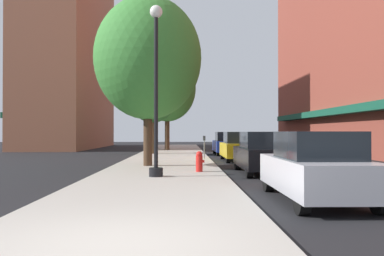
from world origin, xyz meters
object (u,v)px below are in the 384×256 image
(tree_far, at_px, (167,89))
(car_blue, at_px, (227,144))
(tree_mid, at_px, (148,58))
(car_yellow, at_px, (239,147))
(fire_hydrant, at_px, (199,161))
(lamppost, at_px, (156,87))
(car_silver, at_px, (315,167))
(parking_meter_near, at_px, (204,144))
(car_black, at_px, (263,153))
(tree_near, at_px, (153,94))

(tree_far, xyz_separation_m, car_blue, (4.53, -5.10, -4.52))
(tree_mid, xyz_separation_m, tree_far, (0.23, 15.95, 0.31))
(car_yellow, distance_m, car_blue, 6.36)
(tree_far, bearing_deg, car_yellow, -68.41)
(fire_hydrant, bearing_deg, tree_mid, 127.94)
(lamppost, relative_size, tree_far, 0.74)
(car_silver, bearing_deg, lamppost, 130.52)
(parking_meter_near, bearing_deg, car_blue, 72.27)
(lamppost, height_order, fire_hydrant, lamppost)
(parking_meter_near, xyz_separation_m, car_black, (1.95, -7.24, -0.14))
(lamppost, xyz_separation_m, parking_meter_near, (2.13, 9.30, -2.25))
(fire_hydrant, bearing_deg, tree_near, 101.89)
(parking_meter_near, distance_m, car_silver, 13.84)
(tree_far, distance_m, car_silver, 25.70)
(tree_far, bearing_deg, tree_mid, -90.81)
(lamppost, xyz_separation_m, car_yellow, (4.08, 9.03, -2.39))
(tree_near, distance_m, car_black, 14.52)
(lamppost, xyz_separation_m, car_blue, (4.08, 15.39, -2.39))
(car_yellow, bearing_deg, tree_near, 132.62)
(tree_near, distance_m, car_yellow, 8.82)
(tree_near, distance_m, car_silver, 20.52)
(fire_hydrant, height_order, parking_meter_near, parking_meter_near)
(lamppost, bearing_deg, tree_near, 94.81)
(tree_mid, relative_size, tree_far, 0.96)
(tree_near, height_order, car_yellow, tree_near)
(tree_mid, height_order, tree_far, tree_far)
(car_blue, bearing_deg, fire_hydrant, -100.27)
(car_yellow, bearing_deg, tree_far, 112.72)
(car_black, relative_size, car_yellow, 1.00)
(car_yellow, bearing_deg, tree_mid, -135.53)
(fire_hydrant, xyz_separation_m, car_silver, (2.52, -6.08, 0.29))
(parking_meter_near, relative_size, tree_far, 0.16)
(fire_hydrant, xyz_separation_m, parking_meter_near, (0.57, 7.62, 0.43))
(fire_hydrant, bearing_deg, lamppost, -132.87)
(parking_meter_near, height_order, tree_far, tree_far)
(tree_near, xyz_separation_m, car_yellow, (5.35, -6.05, -3.57))
(tree_far, bearing_deg, fire_hydrant, -83.90)
(tree_near, bearing_deg, fire_hydrant, -78.11)
(tree_mid, bearing_deg, fire_hydrant, -52.06)
(tree_near, bearing_deg, car_blue, 3.36)
(tree_near, relative_size, car_yellow, 1.48)
(car_blue, bearing_deg, lamppost, -104.68)
(parking_meter_near, distance_m, tree_mid, 6.86)
(fire_hydrant, xyz_separation_m, car_black, (2.52, 0.38, 0.29))
(fire_hydrant, bearing_deg, car_yellow, 71.08)
(lamppost, relative_size, car_black, 1.37)
(lamppost, distance_m, tree_far, 20.61)
(tree_mid, height_order, car_silver, tree_mid)
(fire_hydrant, distance_m, car_yellow, 7.79)
(tree_near, height_order, car_black, tree_near)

